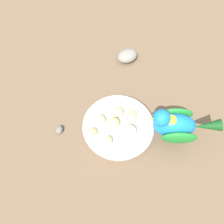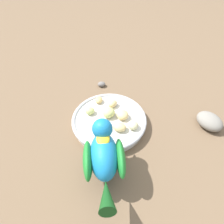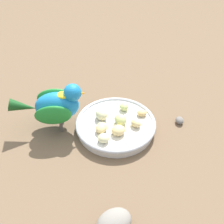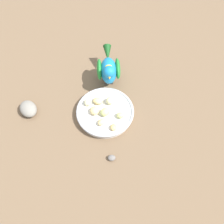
# 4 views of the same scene
# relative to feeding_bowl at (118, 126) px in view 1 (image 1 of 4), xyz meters

# --- Properties ---
(ground_plane) EXTENTS (4.00, 4.00, 0.00)m
(ground_plane) POSITION_rel_feeding_bowl_xyz_m (0.01, 0.02, -0.02)
(ground_plane) COLOR brown
(feeding_bowl) EXTENTS (0.21, 0.21, 0.03)m
(feeding_bowl) POSITION_rel_feeding_bowl_xyz_m (0.00, 0.00, 0.00)
(feeding_bowl) COLOR beige
(feeding_bowl) RESTS_ON ground_plane
(apple_piece_0) EXTENTS (0.04, 0.03, 0.03)m
(apple_piece_0) POSITION_rel_feeding_bowl_xyz_m (0.00, 0.01, 0.02)
(apple_piece_0) COLOR #C6D17A
(apple_piece_0) RESTS_ON feeding_bowl
(apple_piece_1) EXTENTS (0.04, 0.04, 0.02)m
(apple_piece_1) POSITION_rel_feeding_bowl_xyz_m (0.02, -0.07, 0.02)
(apple_piece_1) COLOR beige
(apple_piece_1) RESTS_ON feeding_bowl
(apple_piece_2) EXTENTS (0.03, 0.03, 0.02)m
(apple_piece_2) POSITION_rel_feeding_bowl_xyz_m (0.03, 0.07, 0.02)
(apple_piece_2) COLOR tan
(apple_piece_2) RESTS_ON feeding_bowl
(apple_piece_3) EXTENTS (0.04, 0.04, 0.02)m
(apple_piece_3) POSITION_rel_feeding_bowl_xyz_m (-0.01, -0.04, 0.02)
(apple_piece_3) COLOR #E5C67F
(apple_piece_3) RESTS_ON feeding_bowl
(apple_piece_4) EXTENTS (0.04, 0.04, 0.03)m
(apple_piece_4) POSITION_rel_feeding_bowl_xyz_m (-0.04, -0.01, 0.02)
(apple_piece_4) COLOR beige
(apple_piece_4) RESTS_ON feeding_bowl
(apple_piece_5) EXTENTS (0.05, 0.05, 0.02)m
(apple_piece_5) POSITION_rel_feeding_bowl_xyz_m (0.03, -0.02, 0.02)
(apple_piece_5) COLOR #E5C67F
(apple_piece_5) RESTS_ON feeding_bowl
(apple_piece_6) EXTENTS (0.03, 0.02, 0.02)m
(apple_piece_6) POSITION_rel_feeding_bowl_xyz_m (0.04, 0.03, 0.02)
(apple_piece_6) COLOR #E5C67F
(apple_piece_6) RESTS_ON feeding_bowl
(apple_piece_7) EXTENTS (0.03, 0.03, 0.02)m
(apple_piece_7) POSITION_rel_feeding_bowl_xyz_m (-0.02, 0.05, 0.02)
(apple_piece_7) COLOR #C6D17A
(apple_piece_7) RESTS_ON feeding_bowl
(parrot) EXTENTS (0.15, 0.16, 0.13)m
(parrot) POSITION_rel_feeding_bowl_xyz_m (-0.11, -0.10, 0.06)
(parrot) COLOR #59544C
(parrot) RESTS_ON ground_plane
(rock_large) EXTENTS (0.07, 0.08, 0.04)m
(rock_large) POSITION_rel_feeding_bowl_xyz_m (0.19, -0.20, 0.00)
(rock_large) COLOR gray
(rock_large) RESTS_ON ground_plane
(pebble_0) EXTENTS (0.03, 0.03, 0.02)m
(pebble_0) POSITION_rel_feeding_bowl_xyz_m (0.10, 0.14, -0.01)
(pebble_0) COLOR slate
(pebble_0) RESTS_ON ground_plane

